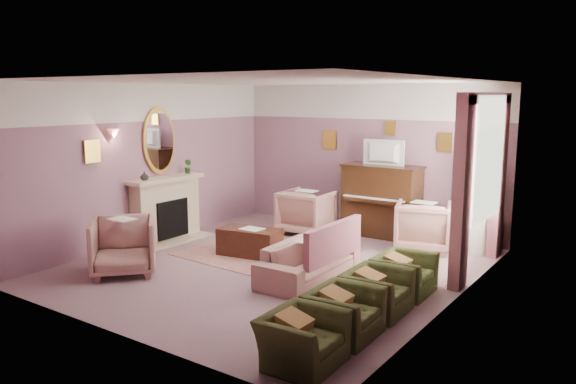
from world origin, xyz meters
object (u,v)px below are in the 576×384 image
Objects in this scene: olive_chair_a at (302,331)px; olive_chair_c at (377,285)px; floral_armchair_right at (423,223)px; piano at (381,201)px; television at (382,151)px; coffee_table at (250,242)px; floral_armchair_front at (123,243)px; floral_armchair_left at (307,210)px; olive_chair_b at (344,305)px; sofa at (309,252)px; olive_chair_d at (404,268)px; side_table at (473,232)px.

olive_chair_a is 1.00× the size of olive_chair_c.
floral_armchair_right reaches higher than olive_chair_a.
piano is 3.83m from olive_chair_c.
olive_chair_c is at bearing -64.93° from television.
floral_armchair_front is at bearing -117.39° from coffee_table.
olive_chair_b is at bearing -52.09° from floral_armchair_left.
sofa is at bearing 121.11° from olive_chair_a.
olive_chair_d is (1.60, -2.60, -1.25)m from television.
olive_chair_c is (2.83, -2.82, -0.12)m from floral_armchair_left.
olive_chair_d is at bearing -93.91° from side_table.
television is at bearing -90.00° from piano.
olive_chair_a is (1.60, -5.06, -1.25)m from television.
coffee_table is at bearing 164.11° from sofa.
piano is at bearing 90.00° from television.
piano reaches higher than olive_chair_c.
television is at bearing 156.09° from floral_armchair_right.
olive_chair_d is (0.00, 0.82, 0.00)m from olive_chair_c.
television is at bearing 107.55° from olive_chair_a.
side_table reaches higher than olive_chair_b.
olive_chair_b is at bearing -90.00° from olive_chair_d.
side_table is at bearing -4.46° from television.
sofa is at bearing -108.46° from floral_armchair_right.
piano is 1.75× the size of olive_chair_a.
olive_chair_d is (0.00, 2.46, 0.00)m from olive_chair_a.
sofa is 2.67× the size of side_table.
olive_chair_b is (1.37, -1.45, -0.03)m from sofa.
olive_chair_b is at bearing -33.61° from coffee_table.
olive_chair_a is at bearing -57.57° from floral_armchair_left.
olive_chair_c is at bearing 11.60° from floral_armchair_front.
side_table reaches higher than olive_chair_c.
piano is at bearing 107.38° from olive_chair_a.
olive_chair_c is (0.00, 1.64, 0.00)m from olive_chair_a.
television is (0.00, -0.05, 0.95)m from piano.
television is at bearing 110.67° from olive_chair_b.
olive_chair_a is at bearing -82.75° from floral_armchair_right.
coffee_table is (-1.19, -2.39, -1.38)m from television.
sofa is 2.02× the size of floral_armchair_left.
floral_armchair_front reaches higher than olive_chair_b.
olive_chair_b is (0.00, 0.82, 0.00)m from olive_chair_a.
piano reaches higher than olive_chair_a.
sofa is 2.65m from olive_chair_a.
side_table is (1.77, -0.14, -1.25)m from television.
television is 0.43× the size of sofa.
television reaches higher than olive_chair_c.
piano is 2.86m from sofa.
olive_chair_a is at bearing -13.26° from floral_armchair_front.
olive_chair_b is at bearing -92.35° from side_table.
coffee_table is at bearing -116.44° from television.
television is 0.86× the size of floral_armchair_right.
piano is 5.36m from olive_chair_a.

